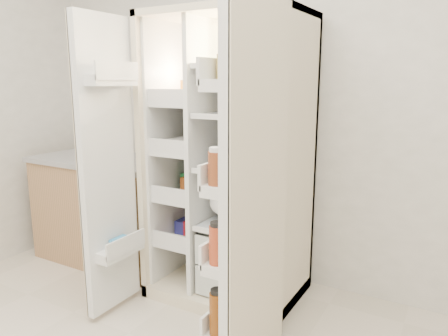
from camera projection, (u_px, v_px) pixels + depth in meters
The scene contains 5 objects.
wall_back at pixel (284, 88), 2.84m from camera, with size 4.00×0.02×2.70m, color silver.
refrigerator at pixel (235, 183), 2.76m from camera, with size 0.92×0.70×1.80m.
freezer_door at pixel (108, 169), 2.47m from camera, with size 0.15×0.40×1.72m.
fridge_door at pixel (252, 199), 1.91m from camera, with size 0.17×0.58×1.72m.
kitchen_counter at pixel (107, 209), 3.32m from camera, with size 1.13×0.60×0.82m.
Camera 1 is at (1.10, -0.70, 1.40)m, focal length 34.00 mm.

